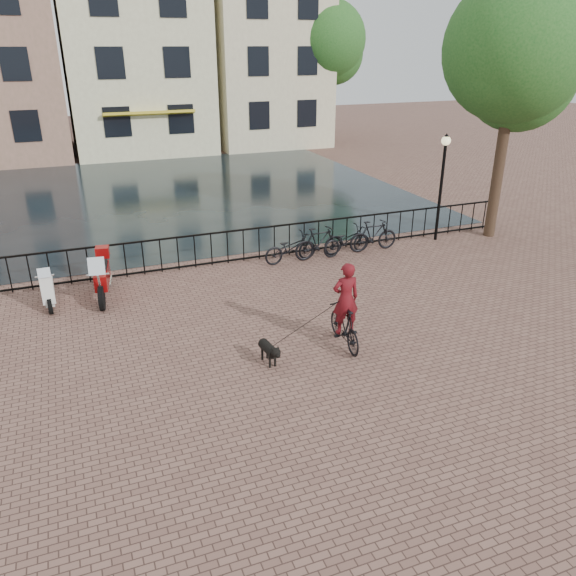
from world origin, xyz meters
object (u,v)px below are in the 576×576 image
object	(u,v)px
lamp_post	(443,170)
cyclist	(345,310)
dog	(269,351)
scooter	(47,282)
motorcycle	(102,271)

from	to	relation	value
lamp_post	cyclist	bearing A→B (deg)	-138.78
lamp_post	dog	xyz separation A→B (m)	(-8.00, -5.54, -2.11)
scooter	lamp_post	bearing A→B (deg)	2.54
cyclist	dog	distance (m)	1.90
cyclist	motorcycle	world-z (taller)	cyclist
motorcycle	lamp_post	bearing A→B (deg)	12.59
dog	motorcycle	world-z (taller)	motorcycle
dog	scooter	world-z (taller)	scooter
cyclist	dog	xyz separation A→B (m)	(-1.80, -0.11, -0.59)
cyclist	motorcycle	size ratio (longest dim) A/B	1.08
lamp_post	motorcycle	world-z (taller)	lamp_post
dog	scooter	bearing A→B (deg)	125.38
cyclist	dog	bearing A→B (deg)	7.72
lamp_post	motorcycle	xyz separation A→B (m)	(-10.91, -0.85, -1.65)
motorcycle	scooter	bearing A→B (deg)	-171.85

